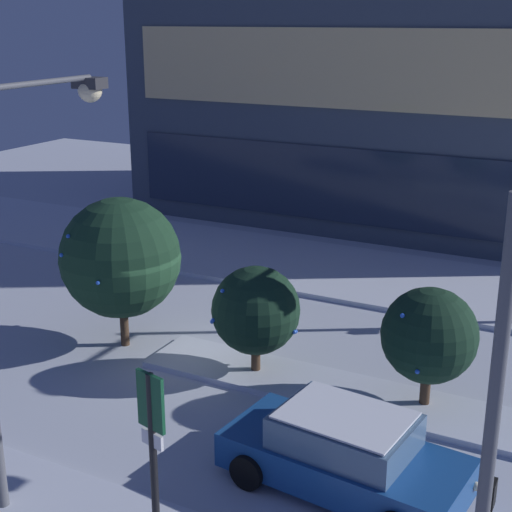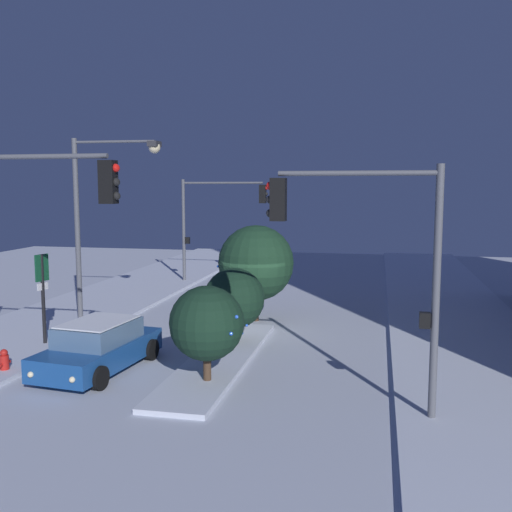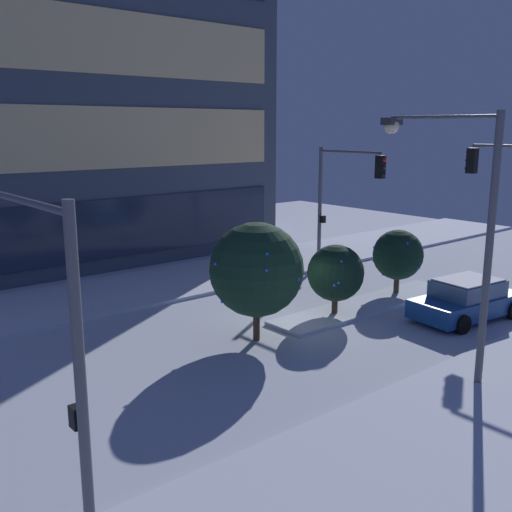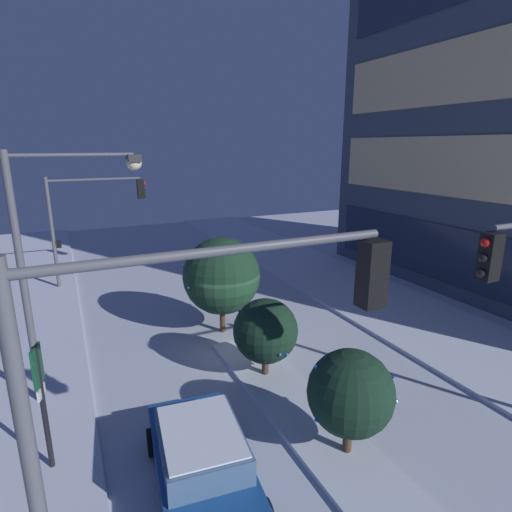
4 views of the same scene
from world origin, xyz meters
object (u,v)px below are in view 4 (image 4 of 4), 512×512
(car_near, at_px, (202,461))
(decorated_tree_right_of_median, at_px, (222,276))
(street_lamp_arched, at_px, (60,241))
(parking_info_sign, at_px, (41,394))
(decorated_tree_left_of_median, at_px, (350,393))
(traffic_light_corner_near_right, at_px, (195,391))
(traffic_light_corner_near_left, at_px, (91,211))
(decorated_tree_median, at_px, (265,331))

(car_near, bearing_deg, decorated_tree_right_of_median, 162.32)
(street_lamp_arched, bearing_deg, parking_info_sign, -105.31)
(decorated_tree_left_of_median, bearing_deg, street_lamp_arched, -133.56)
(street_lamp_arched, bearing_deg, traffic_light_corner_near_right, -81.91)
(parking_info_sign, relative_size, decorated_tree_right_of_median, 0.81)
(traffic_light_corner_near_left, bearing_deg, parking_info_sign, -99.02)
(decorated_tree_median, height_order, decorated_tree_right_of_median, decorated_tree_right_of_median)
(traffic_light_corner_near_right, bearing_deg, traffic_light_corner_near_left, 89.84)
(car_near, distance_m, decorated_tree_left_of_median, 3.67)
(traffic_light_corner_near_right, height_order, parking_info_sign, traffic_light_corner_near_right)
(decorated_tree_right_of_median, bearing_deg, traffic_light_corner_near_left, -154.46)
(traffic_light_corner_near_right, height_order, decorated_tree_median, traffic_light_corner_near_right)
(parking_info_sign, xyz_separation_m, decorated_tree_right_of_median, (-5.26, 6.21, 0.33))
(traffic_light_corner_near_left, relative_size, traffic_light_corner_near_right, 0.92)
(decorated_tree_left_of_median, bearing_deg, traffic_light_corner_near_left, -165.11)
(car_near, height_order, decorated_tree_median, decorated_tree_median)
(traffic_light_corner_near_right, xyz_separation_m, decorated_tree_left_of_median, (-2.27, 4.36, -2.63))
(traffic_light_corner_near_left, xyz_separation_m, decorated_tree_median, (12.22, 4.07, -2.39))
(decorated_tree_median, bearing_deg, parking_info_sign, -76.65)
(car_near, relative_size, decorated_tree_left_of_median, 1.66)
(street_lamp_arched, relative_size, decorated_tree_left_of_median, 2.62)
(car_near, relative_size, decorated_tree_right_of_median, 1.18)
(car_near, xyz_separation_m, street_lamp_arched, (-4.97, -2.30, 4.06))
(traffic_light_corner_near_right, xyz_separation_m, street_lamp_arched, (-7.77, -1.43, 0.42))
(parking_info_sign, relative_size, decorated_tree_median, 1.18)
(traffic_light_corner_near_right, height_order, decorated_tree_left_of_median, traffic_light_corner_near_right)
(traffic_light_corner_near_right, relative_size, decorated_tree_right_of_median, 1.62)
(traffic_light_corner_near_right, distance_m, decorated_tree_left_of_median, 5.57)
(decorated_tree_left_of_median, bearing_deg, traffic_light_corner_near_right, -62.51)
(car_near, xyz_separation_m, parking_info_sign, (-1.96, -3.00, 1.32))
(parking_info_sign, height_order, decorated_tree_right_of_median, decorated_tree_right_of_median)
(traffic_light_corner_near_left, xyz_separation_m, parking_info_sign, (13.70, -2.17, -2.00))
(decorated_tree_right_of_median, bearing_deg, parking_info_sign, -49.69)
(car_near, distance_m, decorated_tree_right_of_median, 8.08)
(traffic_light_corner_near_left, relative_size, decorated_tree_right_of_median, 1.49)
(traffic_light_corner_near_right, distance_m, decorated_tree_median, 7.96)
(parking_info_sign, distance_m, decorated_tree_left_of_median, 6.95)
(decorated_tree_left_of_median, relative_size, decorated_tree_right_of_median, 0.71)
(traffic_light_corner_near_right, bearing_deg, decorated_tree_median, 56.56)
(car_near, height_order, parking_info_sign, parking_info_sign)
(decorated_tree_median, height_order, decorated_tree_left_of_median, decorated_tree_left_of_median)
(car_near, relative_size, parking_info_sign, 1.45)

